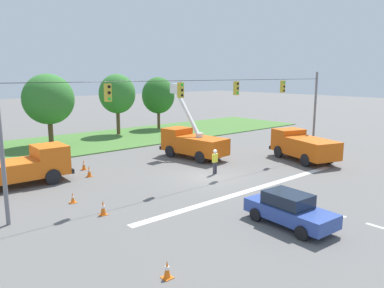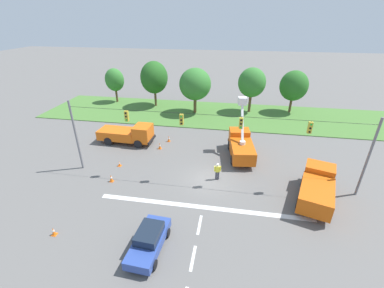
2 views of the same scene
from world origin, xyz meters
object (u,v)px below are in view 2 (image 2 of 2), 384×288
at_px(traffic_cone_foreground_left, 160,146).
at_px(traffic_cone_foreground_right, 169,139).
at_px(utility_truck_support_far, 317,187).
at_px(sedan_blue, 149,240).
at_px(tree_far_west, 115,80).
at_px(traffic_cone_mid_left, 53,231).
at_px(tree_west, 154,78).
at_px(utility_truck_bucket_lift, 241,145).
at_px(utility_truck_support_near, 128,134).
at_px(tree_centre, 195,84).
at_px(traffic_cone_mid_right, 119,164).
at_px(tree_far_east, 294,86).
at_px(road_worker, 217,170).
at_px(traffic_cone_near_bucket, 111,178).
at_px(tree_east, 252,83).

height_order(traffic_cone_foreground_left, traffic_cone_foreground_right, traffic_cone_foreground_left).
xyz_separation_m(utility_truck_support_far, sedan_blue, (-12.24, -7.30, -0.46)).
bearing_deg(tree_far_west, traffic_cone_mid_left, -73.81).
bearing_deg(sedan_blue, tree_west, 106.05).
bearing_deg(utility_truck_bucket_lift, utility_truck_support_near, 175.46).
relative_size(tree_centre, traffic_cone_mid_left, 10.66).
height_order(traffic_cone_mid_left, traffic_cone_mid_right, traffic_cone_mid_left).
xyz_separation_m(tree_far_east, traffic_cone_mid_left, (-20.87, -29.63, -4.01)).
xyz_separation_m(utility_truck_support_far, road_worker, (-8.42, 1.63, -0.25)).
xyz_separation_m(tree_far_east, sedan_blue, (-13.74, -29.63, -3.55)).
height_order(utility_truck_support_near, utility_truck_support_far, utility_truck_support_near).
relative_size(sedan_blue, traffic_cone_foreground_right, 5.79).
height_order(tree_far_west, traffic_cone_mid_left, tree_far_west).
height_order(tree_centre, traffic_cone_near_bucket, tree_centre).
bearing_deg(utility_truck_bucket_lift, tree_east, 84.72).
height_order(tree_far_west, traffic_cone_near_bucket, tree_far_west).
xyz_separation_m(tree_west, tree_east, (15.72, -0.41, -0.11)).
bearing_deg(tree_west, road_worker, -58.90).
height_order(utility_truck_support_near, traffic_cone_foreground_left, utility_truck_support_near).
height_order(utility_truck_support_far, traffic_cone_mid_right, utility_truck_support_far).
bearing_deg(tree_centre, sedan_blue, -87.43).
bearing_deg(tree_west, utility_truck_support_near, -86.48).
bearing_deg(sedan_blue, traffic_cone_mid_left, -179.98).
bearing_deg(utility_truck_support_near, tree_west, 93.52).
distance_m(utility_truck_support_far, traffic_cone_near_bucket, 18.27).
xyz_separation_m(road_worker, traffic_cone_mid_right, (-10.23, 0.70, -0.72)).
height_order(tree_centre, utility_truck_support_far, tree_centre).
relative_size(tree_far_west, utility_truck_bucket_lift, 0.96).
xyz_separation_m(utility_truck_support_near, traffic_cone_foreground_left, (4.18, -0.97, -0.79)).
xyz_separation_m(tree_centre, utility_truck_support_far, (13.44, -19.57, -3.37)).
bearing_deg(traffic_cone_foreground_left, tree_west, 108.48).
relative_size(tree_far_west, utility_truck_support_far, 0.91).
distance_m(utility_truck_support_near, road_worker, 12.86).
bearing_deg(traffic_cone_near_bucket, traffic_cone_mid_left, -99.34).
bearing_deg(tree_centre, traffic_cone_near_bucket, -103.49).
bearing_deg(traffic_cone_foreground_right, tree_far_west, 133.06).
xyz_separation_m(tree_east, traffic_cone_near_bucket, (-13.34, -21.86, -4.40)).
bearing_deg(utility_truck_support_near, road_worker, -28.28).
bearing_deg(tree_far_east, utility_truck_support_far, -93.85).
xyz_separation_m(traffic_cone_foreground_right, traffic_cone_mid_left, (-4.35, -16.11, -0.05)).
bearing_deg(traffic_cone_foreground_right, tree_far_east, 39.29).
height_order(tree_far_east, road_worker, tree_far_east).
relative_size(utility_truck_support_far, traffic_cone_foreground_left, 8.41).
bearing_deg(tree_far_west, tree_far_east, -0.94).
distance_m(utility_truck_support_near, traffic_cone_near_bucket, 8.33).
height_order(tree_west, tree_east, tree_west).
relative_size(road_worker, traffic_cone_near_bucket, 2.33).
distance_m(traffic_cone_foreground_left, traffic_cone_mid_right, 5.40).
xyz_separation_m(tree_west, traffic_cone_mid_right, (1.96, -19.53, -4.61)).
relative_size(utility_truck_bucket_lift, traffic_cone_foreground_left, 7.97).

